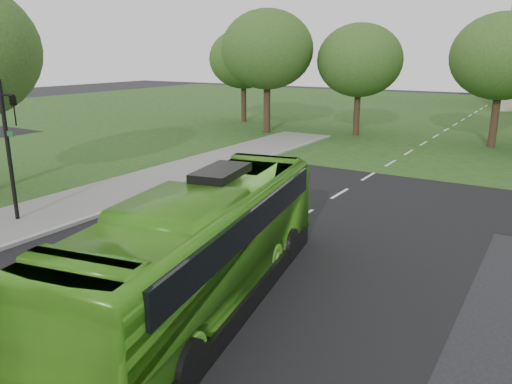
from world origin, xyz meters
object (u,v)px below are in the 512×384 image
at_px(traffic_light, 10,141).
at_px(tree_park_f, 243,59).
at_px(tree_park_c, 503,57).
at_px(bus, 204,245).
at_px(tree_park_b, 360,60).
at_px(tree_park_a, 267,50).

bearing_deg(traffic_light, tree_park_f, 105.61).
height_order(tree_park_c, bus, tree_park_c).
bearing_deg(traffic_light, bus, -8.12).
height_order(tree_park_c, tree_park_f, tree_park_c).
height_order(tree_park_b, bus, tree_park_b).
bearing_deg(tree_park_a, tree_park_c, 8.78).
bearing_deg(tree_park_a, tree_park_f, 138.36).
relative_size(tree_park_a, tree_park_c, 1.08).
xyz_separation_m(tree_park_b, tree_park_f, (-12.32, 2.25, 0.01)).
relative_size(tree_park_b, tree_park_c, 0.95).
xyz_separation_m(tree_park_b, bus, (6.68, -28.90, -4.30)).
xyz_separation_m(tree_park_c, tree_park_f, (-22.46, 2.21, -0.32)).
relative_size(tree_park_a, tree_park_f, 1.14).
xyz_separation_m(bus, traffic_light, (-10.12, 1.27, 1.66)).
height_order(tree_park_a, tree_park_b, tree_park_a).
height_order(tree_park_b, tree_park_c, tree_park_c).
height_order(tree_park_b, traffic_light, tree_park_b).
distance_m(tree_park_c, bus, 29.51).
distance_m(tree_park_f, bus, 36.74).
bearing_deg(tree_park_f, traffic_light, -73.44).
height_order(tree_park_a, bus, tree_park_a).
distance_m(tree_park_a, tree_park_c, 17.22).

